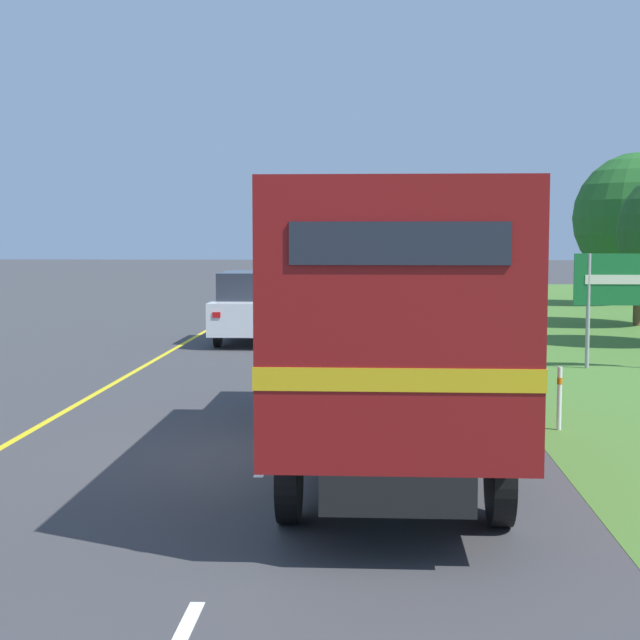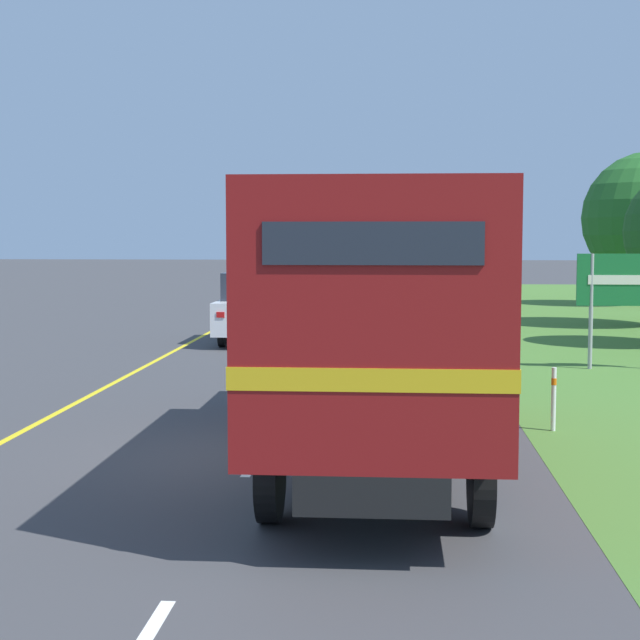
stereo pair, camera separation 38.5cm
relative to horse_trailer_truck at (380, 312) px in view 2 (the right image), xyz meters
The scene contains 13 objects.
ground_plane 2.51m from the horse_trailer_truck, behind, with size 200.00×200.00×0.00m, color #3D3D3F.
edge_line_yellow 15.21m from the horse_trailer_truck, 110.53° to the left, with size 0.12×62.88×0.01m, color yellow.
centre_dash_near 2.54m from the horse_trailer_truck, 164.69° to the left, with size 0.12×2.60×0.01m, color white.
centre_dash_mid_a 7.47m from the horse_trailer_truck, 102.74° to the left, with size 0.12×2.60×0.01m, color white.
centre_dash_mid_b 13.86m from the horse_trailer_truck, 96.66° to the left, with size 0.12×2.60×0.01m, color white.
centre_dash_far 20.39m from the horse_trailer_truck, 94.50° to the left, with size 0.12×2.60×0.01m, color white.
centre_dash_farthest 26.95m from the horse_trailer_truck, 93.39° to the left, with size 0.12×2.60×0.01m, color white.
horse_trailer_truck is the anchor object (origin of this frame).
lead_car_white 14.43m from the horse_trailer_truck, 104.11° to the left, with size 1.80×4.41×1.91m.
lead_car_red_ahead 26.09m from the horse_trailer_truck, 89.97° to the left, with size 1.80×4.42×1.96m.
highway_sign 10.50m from the horse_trailer_truck, 60.22° to the left, with size 2.13×0.09×2.84m.
roadside_tree_far 30.41m from the horse_trailer_truck, 70.44° to the left, with size 4.03×4.03×5.89m.
delineator_post 3.67m from the horse_trailer_truck, 41.24° to the left, with size 0.08×0.08×0.95m.
Camera 2 is at (1.77, -12.56, 2.90)m, focal length 55.00 mm.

